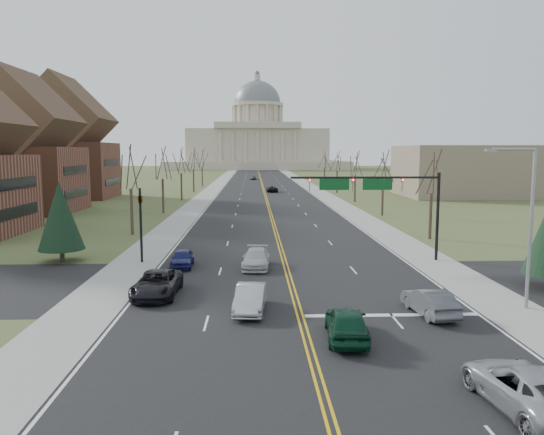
{
  "coord_description": "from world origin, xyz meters",
  "views": [
    {
      "loc": [
        -2.54,
        -28.75,
        8.89
      ],
      "look_at": [
        -0.83,
        18.26,
        3.0
      ],
      "focal_mm": 35.0,
      "sensor_mm": 36.0,
      "label": 1
    }
  ],
  "objects": [
    {
      "name": "car_sb_outer_lead",
      "position": [
        -8.48,
        3.38,
        0.77
      ],
      "size": [
        2.69,
        5.55,
        1.52
      ],
      "primitive_type": "imported",
      "rotation": [
        0.0,
        0.0,
        -0.03
      ],
      "color": "black",
      "rests_on": "road"
    },
    {
      "name": "conifer_l",
      "position": [
        -18.0,
        14.0,
        3.74
      ],
      "size": [
        3.64,
        3.64,
        6.5
      ],
      "color": "#34281F",
      "rests_on": "ground"
    },
    {
      "name": "signal_left",
      "position": [
        -11.5,
        13.5,
        3.71
      ],
      "size": [
        0.32,
        0.36,
        6.0
      ],
      "color": "black",
      "rests_on": "ground"
    },
    {
      "name": "car_sb_outer_second",
      "position": [
        -8.01,
        11.6,
        0.69
      ],
      "size": [
        1.67,
        4.02,
        1.36
      ],
      "primitive_type": "imported",
      "rotation": [
        0.0,
        0.0,
        0.02
      ],
      "color": "navy",
      "rests_on": "road"
    },
    {
      "name": "bldg_right_mass",
      "position": [
        40.0,
        76.0,
        5.0
      ],
      "size": [
        25.0,
        20.0,
        10.0
      ],
      "primitive_type": "cube",
      "color": "#806E5B",
      "rests_on": "ground"
    },
    {
      "name": "tree_r_0",
      "position": [
        15.5,
        24.0,
        6.55
      ],
      "size": [
        3.74,
        3.74,
        8.5
      ],
      "color": "#34281F",
      "rests_on": "ground"
    },
    {
      "name": "bldg_left_far",
      "position": [
        -38.0,
        74.0,
        9.54
      ],
      "size": [
        17.1,
        14.28,
        23.25
      ],
      "color": "brown",
      "rests_on": "ground"
    },
    {
      "name": "tree_r_1",
      "position": [
        15.5,
        44.0,
        6.55
      ],
      "size": [
        3.74,
        3.74,
        8.5
      ],
      "color": "#34281F",
      "rests_on": "ground"
    },
    {
      "name": "car_far_sb",
      "position": [
        -2.45,
        138.57,
        0.75
      ],
      "size": [
        2.31,
        4.51,
        1.47
      ],
      "primitive_type": "imported",
      "rotation": [
        0.0,
        0.0,
        0.14
      ],
      "color": "#4C5054",
      "rests_on": "road"
    },
    {
      "name": "tree_r_3",
      "position": [
        15.5,
        84.0,
        6.55
      ],
      "size": [
        3.74,
        3.74,
        8.5
      ],
      "color": "#34281F",
      "rests_on": "ground"
    },
    {
      "name": "sidewalk_right",
      "position": [
        12.0,
        110.0,
        0.01
      ],
      "size": [
        4.0,
        380.0,
        0.03
      ],
      "primitive_type": "cube",
      "color": "gray",
      "rests_on": "ground"
    },
    {
      "name": "tree_l_3",
      "position": [
        -15.5,
        88.0,
        6.94
      ],
      "size": [
        3.96,
        3.96,
        9.0
      ],
      "color": "#34281F",
      "rests_on": "ground"
    },
    {
      "name": "center_line",
      "position": [
        0.0,
        110.0,
        0.01
      ],
      "size": [
        0.42,
        380.0,
        0.01
      ],
      "primitive_type": "cube",
      "color": "gold",
      "rests_on": "road"
    },
    {
      "name": "signal_mast",
      "position": [
        7.45,
        13.5,
        5.76
      ],
      "size": [
        12.12,
        0.44,
        7.2
      ],
      "color": "black",
      "rests_on": "ground"
    },
    {
      "name": "tree_l_1",
      "position": [
        -15.5,
        48.0,
        6.94
      ],
      "size": [
        3.96,
        3.96,
        9.0
      ],
      "color": "#34281F",
      "rests_on": "ground"
    },
    {
      "name": "road",
      "position": [
        0.0,
        110.0,
        0.01
      ],
      "size": [
        20.0,
        380.0,
        0.01
      ],
      "primitive_type": "cube",
      "color": "black",
      "rests_on": "ground"
    },
    {
      "name": "bldg_left_mid",
      "position": [
        -36.0,
        50.0,
        8.54
      ],
      "size": [
        15.1,
        14.28,
        20.75
      ],
      "color": "brown",
      "rests_on": "ground"
    },
    {
      "name": "tree_l_0",
      "position": [
        -15.5,
        28.0,
        6.94
      ],
      "size": [
        3.96,
        3.96,
        9.0
      ],
      "color": "#34281F",
      "rests_on": "ground"
    },
    {
      "name": "street_light",
      "position": [
        12.74,
        0.0,
        5.23
      ],
      "size": [
        2.9,
        0.25,
        9.07
      ],
      "color": "gray",
      "rests_on": "ground"
    },
    {
      "name": "capitol",
      "position": [
        0.0,
        249.91,
        14.2
      ],
      "size": [
        90.0,
        60.0,
        50.0
      ],
      "color": "#B1A594",
      "rests_on": "ground"
    },
    {
      "name": "cross_road",
      "position": [
        0.0,
        6.0,
        0.01
      ],
      "size": [
        120.0,
        14.0,
        0.01
      ],
      "primitive_type": "cube",
      "color": "black",
      "rests_on": "ground"
    },
    {
      "name": "tree_r_4",
      "position": [
        15.5,
        104.0,
        6.55
      ],
      "size": [
        3.74,
        3.74,
        8.5
      ],
      "color": "#34281F",
      "rests_on": "ground"
    },
    {
      "name": "car_sb_inner_second",
      "position": [
        -2.31,
        11.13,
        0.73
      ],
      "size": [
        2.31,
        5.04,
        1.43
      ],
      "primitive_type": "imported",
      "rotation": [
        0.0,
        0.0,
        -0.06
      ],
      "color": "#B2B2B2",
      "rests_on": "road"
    },
    {
      "name": "car_nb_outer_lead",
      "position": [
        7.08,
        -1.0,
        0.74
      ],
      "size": [
        2.11,
        4.57,
        1.45
      ],
      "primitive_type": "imported",
      "rotation": [
        0.0,
        0.0,
        3.28
      ],
      "color": "#4F5257",
      "rests_on": "road"
    },
    {
      "name": "car_far_nb",
      "position": [
        1.7,
        87.28,
        0.7
      ],
      "size": [
        2.48,
        5.01,
        1.37
      ],
      "primitive_type": "imported",
      "rotation": [
        0.0,
        0.0,
        3.18
      ],
      "color": "black",
      "rests_on": "road"
    },
    {
      "name": "car_nb_outer_second",
      "position": [
        6.87,
        -11.61,
        0.78
      ],
      "size": [
        3.11,
        5.75,
        1.53
      ],
      "primitive_type": "imported",
      "rotation": [
        0.0,
        0.0,
        3.25
      ],
      "color": "#A6A9AF",
      "rests_on": "road"
    },
    {
      "name": "car_nb_inner_lead",
      "position": [
        1.88,
        -4.63,
        0.82
      ],
      "size": [
        2.29,
        4.89,
        1.62
      ],
      "primitive_type": "imported",
      "rotation": [
        0.0,
        0.0,
        3.06
      ],
      "color": "#0C3421",
      "rests_on": "road"
    },
    {
      "name": "tree_l_2",
      "position": [
        -15.5,
        68.0,
        6.94
      ],
      "size": [
        3.96,
        3.96,
        9.0
      ],
      "color": "#34281F",
      "rests_on": "ground"
    },
    {
      "name": "stop_bar",
      "position": [
        5.0,
        -1.0,
        0.01
      ],
      "size": [
        9.5,
        0.5,
        0.01
      ],
      "primitive_type": "cube",
      "color": "silver",
      "rests_on": "road"
    },
    {
      "name": "sidewalk_left",
      "position": [
        -12.0,
        110.0,
        0.01
      ],
      "size": [
        4.0,
        380.0,
        0.03
      ],
      "primitive_type": "cube",
      "color": "gray",
      "rests_on": "ground"
    },
    {
      "name": "tree_r_2",
      "position": [
        15.5,
        64.0,
        6.55
      ],
      "size": [
        3.74,
        3.74,
        8.5
      ],
      "color": "#34281F",
      "rests_on": "ground"
    },
    {
      "name": "car_sb_inner_lead",
      "position": [
        -2.7,
        -0.02,
        0.75
      ],
      "size": [
        1.94,
        4.61,
        1.48
      ],
      "primitive_type": "imported",
      "rotation": [
        0.0,
        0.0,
        -0.09
      ],
      "color": "#A8ABB0",
      "rests_on": "road"
    },
    {
      "name": "ground",
      "position": [
        0.0,
        0.0,
        0.0
      ],
      "size": [
        600.0,
        600.0,
        0.0
      ],
      "primitive_type": "plane",
      "color": "#4A562B",
      "rests_on": "ground"
    },
    {
      "name": "edge_line_right",
      "position": [
        9.8,
        110.0,
        0.01
      ],
      "size": [
        0.15,
        380.0,
        0.01
      ],
      "primitive_type": "cube",
      "color": "silver",
      "rests_on": "road"
    },
    {
      "name": "edge_line_left",
      "position": [
        -9.8,
        110.0,
        0.01
      ],
      "size": [
        0.15,
        380.0,
        0.01
      ],
      "primitive_type": "cube",
      "color": "silver",
      "rests_on": "road"
    },
    {
      "name": "tree_l_4",
      "position": [
        -15.5,
        108.0,
        6.94
      ],
      "size": [
        3.96,
        3.96,
        9.0
      ],
      "color": "#34281F",
      "rests_on": "ground"
    }
  ]
}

